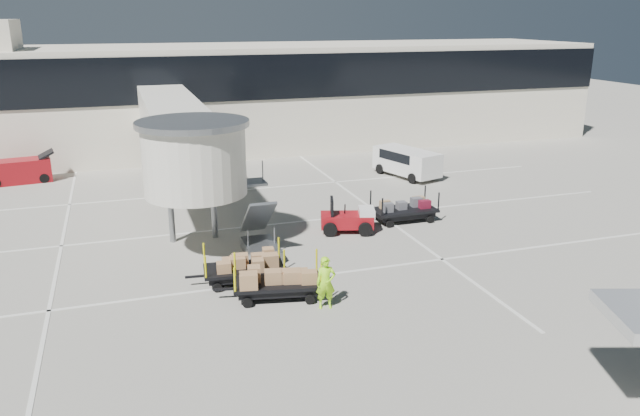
# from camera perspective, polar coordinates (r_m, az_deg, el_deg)

# --- Properties ---
(ground) EXTENTS (140.00, 140.00, 0.00)m
(ground) POSITION_cam_1_polar(r_m,az_deg,el_deg) (23.98, 0.68, -8.10)
(ground) COLOR gray
(ground) RESTS_ON ground
(lane_markings) EXTENTS (40.00, 30.00, 0.02)m
(lane_markings) POSITION_cam_1_polar(r_m,az_deg,el_deg) (32.19, -5.82, -1.44)
(lane_markings) COLOR silver
(lane_markings) RESTS_ON ground
(terminal) EXTENTS (64.00, 12.11, 15.20)m
(terminal) POSITION_cam_1_polar(r_m,az_deg,el_deg) (51.26, -10.71, 10.02)
(terminal) COLOR beige
(terminal) RESTS_ON ground
(jet_bridge) EXTENTS (5.70, 20.40, 6.03)m
(jet_bridge) POSITION_cam_1_polar(r_m,az_deg,el_deg) (33.46, -12.71, 6.51)
(jet_bridge) COLOR beige
(jet_bridge) RESTS_ON ground
(baggage_tug) EXTENTS (2.86, 2.28, 1.71)m
(baggage_tug) POSITION_cam_1_polar(r_m,az_deg,el_deg) (30.75, 2.61, -1.06)
(baggage_tug) COLOR maroon
(baggage_tug) RESTS_ON ground
(suitcase_cart) EXTENTS (4.06, 1.68, 1.59)m
(suitcase_cart) POSITION_cam_1_polar(r_m,az_deg,el_deg) (32.59, 7.58, -0.27)
(suitcase_cart) COLOR black
(suitcase_cart) RESTS_ON ground
(box_cart_near) EXTENTS (4.15, 2.24, 1.59)m
(box_cart_near) POSITION_cam_1_polar(r_m,az_deg,el_deg) (23.72, -4.04, -6.70)
(box_cart_near) COLOR black
(box_cart_near) RESTS_ON ground
(box_cart_far) EXTENTS (3.97, 1.90, 1.53)m
(box_cart_far) POSITION_cam_1_polar(r_m,az_deg,el_deg) (25.18, -6.85, -5.43)
(box_cart_far) COLOR black
(box_cart_far) RESTS_ON ground
(ground_worker) EXTENTS (0.79, 0.58, 1.98)m
(ground_worker) POSITION_cam_1_polar(r_m,az_deg,el_deg) (22.73, 0.53, -6.85)
(ground_worker) COLOR #91E117
(ground_worker) RESTS_ON ground
(minivan) EXTENTS (3.24, 5.10, 1.80)m
(minivan) POSITION_cam_1_polar(r_m,az_deg,el_deg) (41.77, 7.82, 4.35)
(minivan) COLOR silver
(minivan) RESTS_ON ground
(belt_loader) EXTENTS (4.22, 2.09, 1.96)m
(belt_loader) POSITION_cam_1_polar(r_m,az_deg,el_deg) (44.20, -25.77, 3.05)
(belt_loader) COLOR maroon
(belt_loader) RESTS_ON ground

